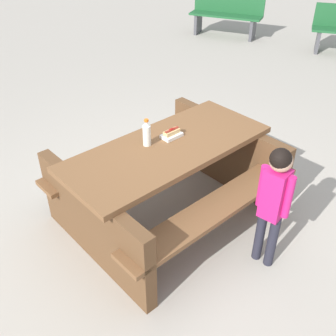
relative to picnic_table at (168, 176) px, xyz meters
The scene contains 6 objects.
ground_plane 0.44m from the picnic_table, ahead, with size 30.00×30.00×0.00m, color #ADA599.
picnic_table is the anchor object (origin of this frame).
soda_bottle 0.45m from the picnic_table, 118.91° to the left, with size 0.07×0.07×0.24m.
hotdog_tray 0.37m from the picnic_table, 20.89° to the left, with size 0.20×0.15×0.08m.
child_in_coat 0.98m from the picnic_table, 93.15° to the right, with size 0.17×0.26×1.07m.
park_bench_mid 5.94m from the picnic_table, 21.21° to the left, with size 0.65×1.55×0.85m.
Camera 1 is at (-2.32, -1.51, 2.43)m, focal length 41.85 mm.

